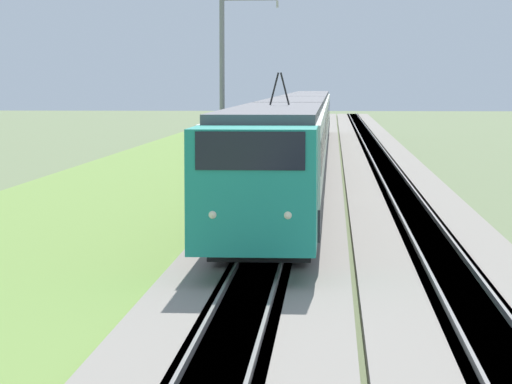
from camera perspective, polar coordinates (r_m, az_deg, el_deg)
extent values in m
cube|color=gray|center=(56.16, 1.82, 0.45)|extent=(240.00, 4.40, 0.30)
cube|color=gray|center=(56.20, 6.46, 0.42)|extent=(240.00, 4.40, 0.30)
cube|color=#4C4238|center=(56.16, 1.82, 0.45)|extent=(240.00, 1.57, 0.30)
cube|color=gray|center=(56.16, 1.28, 0.68)|extent=(240.00, 0.07, 0.15)
cube|color=gray|center=(56.13, 2.37, 0.67)|extent=(240.00, 0.07, 0.15)
cube|color=#4C4238|center=(56.20, 6.46, 0.42)|extent=(240.00, 1.57, 0.30)
cube|color=gray|center=(56.16, 5.92, 0.65)|extent=(240.00, 0.07, 0.15)
cube|color=gray|center=(56.21, 7.01, 0.65)|extent=(240.00, 0.07, 0.15)
cube|color=olive|center=(56.76, -4.88, 0.39)|extent=(240.00, 11.83, 0.12)
cube|color=teal|center=(27.24, -0.10, 0.15)|extent=(2.55, 2.84, 2.77)
cube|color=black|center=(26.79, -0.15, 2.06)|extent=(1.83, 2.36, 0.83)
sphere|color=#F2EAC6|center=(26.13, -2.05, -1.07)|extent=(0.20, 0.20, 0.20)
sphere|color=#F2EAC6|center=(26.02, 1.51, -1.10)|extent=(0.20, 0.20, 0.20)
cube|color=#2D2D33|center=(37.57, 0.93, 0.01)|extent=(18.05, 2.96, 0.77)
cube|color=silver|center=(37.47, 0.93, 2.11)|extent=(18.05, 2.96, 1.99)
cube|color=black|center=(37.46, 0.93, 2.36)|extent=(16.61, 2.98, 0.84)
cube|color=#515156|center=(37.43, 0.93, 3.83)|extent=(18.05, 2.72, 0.25)
cube|color=black|center=(37.63, 0.92, -1.00)|extent=(17.15, 2.51, 0.55)
cylinder|color=black|center=(30.48, -0.72, -2.15)|extent=(0.86, 0.12, 0.86)
cylinder|color=black|center=(30.42, 1.28, -2.17)|extent=(0.86, 0.12, 0.86)
cube|color=#2D2D33|center=(57.43, 1.87, 1.79)|extent=(20.60, 2.96, 0.77)
cube|color=silver|center=(57.36, 1.87, 3.17)|extent=(20.60, 2.96, 1.99)
cube|color=black|center=(57.36, 1.87, 3.33)|extent=(18.95, 2.98, 0.84)
cube|color=#515156|center=(57.33, 1.88, 4.29)|extent=(20.60, 2.72, 0.25)
cube|color=black|center=(57.47, 1.87, 1.13)|extent=(19.57, 2.51, 0.55)
cube|color=#2D2D33|center=(78.59, 2.35, 2.70)|extent=(20.60, 2.96, 0.77)
cube|color=silver|center=(78.54, 2.35, 3.70)|extent=(20.60, 2.96, 1.99)
cube|color=black|center=(78.54, 2.35, 3.82)|extent=(18.95, 2.98, 0.84)
cube|color=#515156|center=(78.52, 2.35, 4.52)|extent=(20.60, 2.72, 0.25)
cube|color=black|center=(78.62, 2.35, 2.21)|extent=(19.57, 2.51, 0.55)
cube|color=#2D2D33|center=(99.77, 2.62, 3.22)|extent=(20.60, 2.96, 0.77)
cube|color=silver|center=(99.73, 2.63, 4.01)|extent=(20.60, 2.96, 1.99)
cube|color=black|center=(99.73, 2.63, 4.10)|extent=(18.95, 2.98, 0.84)
cube|color=#515156|center=(99.72, 2.63, 4.65)|extent=(20.60, 2.72, 0.25)
cube|color=black|center=(99.80, 2.62, 2.84)|extent=(19.57, 2.51, 0.55)
cylinder|color=black|center=(40.13, 0.87, 4.88)|extent=(0.06, 0.33, 1.08)
cylinder|color=black|center=(40.11, 1.37, 4.88)|extent=(0.06, 0.33, 1.08)
cube|color=black|center=(30.57, 0.28, -3.79)|extent=(0.10, 0.10, 0.00)
cylinder|color=slate|center=(52.79, -1.61, 5.01)|extent=(0.22, 0.22, 9.24)
cylinder|color=slate|center=(52.82, -0.30, 9.05)|extent=(0.08, 2.40, 0.08)
cylinder|color=#B2ADA8|center=(52.74, 1.01, 8.83)|extent=(0.10, 0.10, 0.30)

